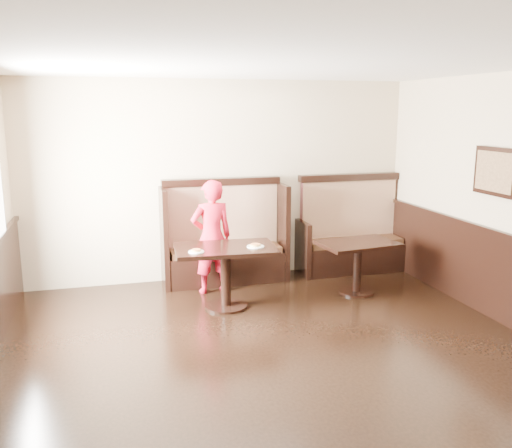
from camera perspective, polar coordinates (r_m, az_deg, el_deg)
name	(u,v)px	position (r m, az deg, el deg)	size (l,w,h in m)	color
ground	(305,394)	(4.88, 5.19, -17.38)	(7.00, 7.00, 0.00)	black
room_shell	(263,312)	(4.75, 0.73, -9.24)	(7.00, 7.00, 7.00)	#C1AC8B
booth_main	(224,244)	(7.66, -3.37, -2.14)	(1.75, 0.72, 1.45)	black
booth_neighbor	(351,239)	(8.28, 9.95, -1.56)	(1.65, 0.72, 1.45)	black
table_main	(226,261)	(6.59, -3.23, -3.93)	(1.25, 0.83, 0.77)	black
table_neighbor	(358,255)	(7.25, 10.64, -3.23)	(1.06, 0.76, 0.69)	black
child	(212,237)	(7.12, -4.70, -1.36)	(0.55, 0.36, 1.51)	red
pizza_plate_left	(196,251)	(6.33, -6.31, -2.85)	(0.19, 0.19, 0.03)	white
pizza_plate_right	(255,246)	(6.53, -0.06, -2.30)	(0.21, 0.21, 0.04)	white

